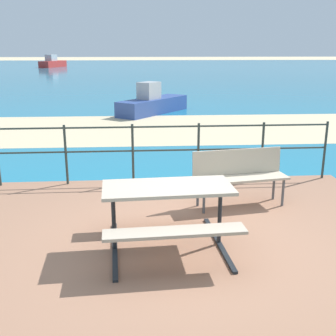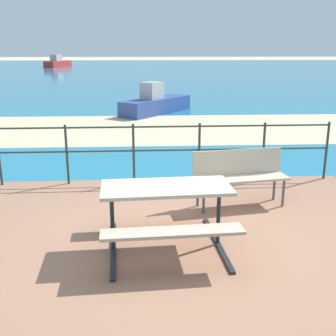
% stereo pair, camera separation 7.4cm
% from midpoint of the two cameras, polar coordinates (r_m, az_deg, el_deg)
% --- Properties ---
extents(ground_plane, '(240.00, 240.00, 0.00)m').
position_cam_midpoint_polar(ground_plane, '(5.39, 1.79, -10.47)').
color(ground_plane, beige).
extents(patio_paving, '(6.40, 5.20, 0.06)m').
position_cam_midpoint_polar(patio_paving, '(5.37, 1.80, -10.18)').
color(patio_paving, '#996B51').
rests_on(patio_paving, ground).
extents(sea_water, '(90.00, 90.00, 0.01)m').
position_cam_midpoint_polar(sea_water, '(44.86, -3.12, 13.01)').
color(sea_water, teal).
rests_on(sea_water, ground).
extents(beach_strip, '(54.05, 5.52, 0.01)m').
position_cam_midpoint_polar(beach_strip, '(13.03, -1.51, 5.47)').
color(beach_strip, beige).
rests_on(beach_strip, ground).
extents(picnic_table, '(1.61, 1.55, 0.79)m').
position_cam_midpoint_polar(picnic_table, '(4.96, 0.17, -4.60)').
color(picnic_table, tan).
rests_on(picnic_table, patio_paving).
extents(park_bench, '(1.48, 0.63, 0.86)m').
position_cam_midpoint_polar(park_bench, '(6.45, 10.10, -0.56)').
color(park_bench, '#BCAD93').
rests_on(park_bench, patio_paving).
extents(railing_fence, '(5.94, 0.04, 1.07)m').
position_cam_midpoint_polar(railing_fence, '(7.44, 0.09, 3.04)').
color(railing_fence, '#2D3833').
rests_on(railing_fence, patio_paving).
extents(boat_near, '(2.88, 5.62, 1.62)m').
position_cam_midpoint_polar(boat_near, '(58.43, -14.81, 13.77)').
color(boat_near, red).
rests_on(boat_near, sea_water).
extents(boat_mid, '(3.00, 3.54, 1.19)m').
position_cam_midpoint_polar(boat_mid, '(16.12, -1.32, 8.84)').
color(boat_mid, '#2D478C').
rests_on(boat_mid, sea_water).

